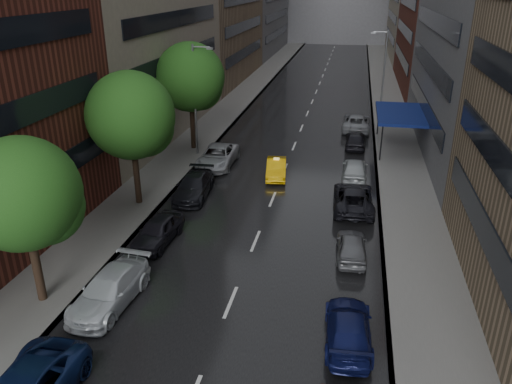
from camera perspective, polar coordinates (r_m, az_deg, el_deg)
road at (r=60.51m, az=6.27°, el=9.82°), size 14.00×140.00×0.01m
sidewalk_left at (r=61.87m, az=-2.19°, el=10.30°), size 4.00×140.00×0.15m
sidewalk_right at (r=60.43m, az=14.90°, el=9.23°), size 4.00×140.00×0.15m
tree_near at (r=23.34m, az=-25.16°, el=-0.23°), size 4.99×4.99×7.95m
tree_mid at (r=32.24m, az=-14.14°, el=8.46°), size 5.53×5.53×8.81m
tree_far at (r=42.99m, az=-7.54°, el=12.88°), size 5.77×5.77×9.20m
taxi at (r=37.70m, az=2.34°, el=2.73°), size 1.95×4.28×1.36m
parked_cars_left at (r=29.07m, az=-10.91°, el=-4.00°), size 2.65×31.05×1.57m
parked_cars_right at (r=35.51m, az=11.15°, el=1.08°), size 2.77×42.59×1.58m
street_lamp_left at (r=41.67m, az=-6.89°, el=10.61°), size 1.74×0.22×9.00m
street_lamp_right at (r=54.52m, az=14.31°, el=13.03°), size 1.74×0.22×9.00m
awning at (r=45.18m, az=16.17°, el=8.56°), size 4.00×8.00×3.12m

